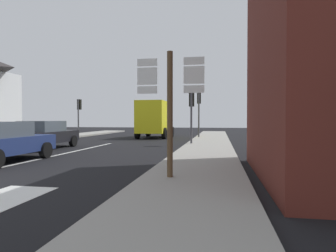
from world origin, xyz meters
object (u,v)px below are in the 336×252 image
sedan_far (45,134)px  delivery_truck (155,118)px  traffic_light_far_right (199,104)px  traffic_light_near_right (192,105)px  sedan_near (0,141)px  route_sign_post (170,105)px  traffic_light_far_left (79,109)px

sedan_far → delivery_truck: 10.85m
sedan_far → traffic_light_far_right: (7.45, 9.81, 2.01)m
traffic_light_far_right → traffic_light_near_right: 6.49m
sedan_far → delivery_truck: (3.73, 10.15, 0.89)m
sedan_near → sedan_far: bearing=105.7°
traffic_light_far_right → route_sign_post: bearing=-88.5°
delivery_truck → traffic_light_far_right: (3.72, -0.34, 1.12)m
sedan_near → traffic_light_near_right: (6.09, 8.17, 1.62)m
sedan_near → route_sign_post: 6.99m
delivery_truck → traffic_light_far_left: bearing=-179.2°
route_sign_post → traffic_light_far_right: 16.90m
sedan_near → traffic_light_near_right: 10.32m
traffic_light_far_left → traffic_light_near_right: bearing=-32.5°
sedan_far → traffic_light_far_right: bearing=52.8°
traffic_light_far_right → traffic_light_near_right: size_ratio=1.16×
delivery_truck → route_sign_post: bearing=-76.4°
sedan_far → traffic_light_far_right: traffic_light_far_right is taller
traffic_light_far_left → traffic_light_far_right: (10.55, -0.24, 0.31)m
delivery_truck → traffic_light_far_left: size_ratio=1.52×
traffic_light_far_left → traffic_light_near_right: (10.55, -6.73, -0.08)m
route_sign_post → delivery_truck: bearing=103.6°
traffic_light_far_left → traffic_light_near_right: traffic_light_far_left is taller
traffic_light_far_right → delivery_truck: bearing=174.7°
sedan_far → route_sign_post: 10.65m
route_sign_post → traffic_light_far_left: (-10.98, 17.12, 0.55)m
route_sign_post → traffic_light_far_left: size_ratio=0.96×
traffic_light_far_right → sedan_far: bearing=-127.2°
route_sign_post → traffic_light_far_left: bearing=122.7°
delivery_truck → route_sign_post: 17.71m
delivery_truck → route_sign_post: (4.16, -17.22, 0.26)m
sedan_far → traffic_light_far_right: size_ratio=1.13×
delivery_truck → traffic_light_far_left: traffic_light_far_left is taller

